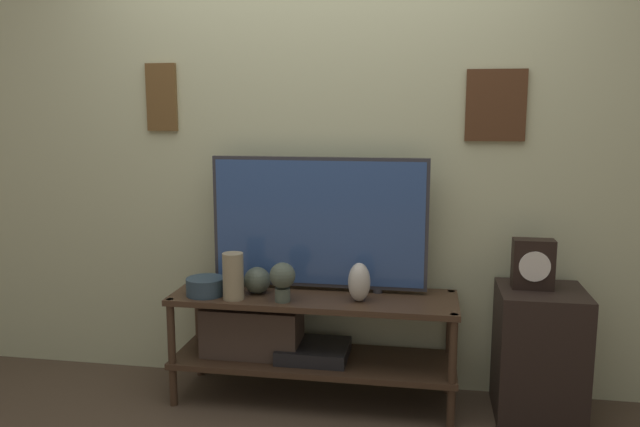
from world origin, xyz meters
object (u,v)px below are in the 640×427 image
(vase_round_glass, at_px, (257,280))
(mantel_clock, at_px, (533,264))
(decorative_bust, at_px, (282,279))
(vase_wide_bowl, at_px, (206,286))
(vase_urn_stoneware, at_px, (359,282))
(television, at_px, (319,223))
(vase_tall_ceramic, at_px, (233,276))

(vase_round_glass, bearing_deg, mantel_clock, 2.37)
(vase_round_glass, height_order, decorative_bust, decorative_bust)
(vase_wide_bowl, bearing_deg, vase_urn_stoneware, 1.85)
(mantel_clock, bearing_deg, television, 176.77)
(vase_wide_bowl, height_order, vase_tall_ceramic, vase_tall_ceramic)
(vase_urn_stoneware, relative_size, vase_wide_bowl, 0.98)
(vase_round_glass, relative_size, decorative_bust, 0.70)
(vase_tall_ceramic, xyz_separation_m, decorative_bust, (0.25, 0.00, -0.00))
(vase_wide_bowl, distance_m, mantel_clock, 1.63)
(vase_tall_ceramic, distance_m, mantel_clock, 1.47)
(vase_wide_bowl, xyz_separation_m, vase_round_glass, (0.25, 0.07, 0.03))
(decorative_bust, bearing_deg, vase_tall_ceramic, -179.86)
(television, height_order, vase_round_glass, television)
(television, bearing_deg, vase_wide_bowl, -161.61)
(mantel_clock, bearing_deg, decorative_bust, -171.93)
(decorative_bust, xyz_separation_m, mantel_clock, (1.21, 0.17, 0.08))
(vase_tall_ceramic, height_order, decorative_bust, vase_tall_ceramic)
(television, bearing_deg, decorative_bust, -121.48)
(television, distance_m, vase_urn_stoneware, 0.38)
(vase_tall_ceramic, xyz_separation_m, mantel_clock, (1.46, 0.17, 0.08))
(vase_tall_ceramic, bearing_deg, mantel_clock, 6.71)
(decorative_bust, distance_m, mantel_clock, 1.22)
(decorative_bust, relative_size, mantel_clock, 0.81)
(decorative_bust, height_order, mantel_clock, mantel_clock)
(vase_urn_stoneware, bearing_deg, vase_wide_bowl, -178.15)
(vase_tall_ceramic, bearing_deg, vase_round_glass, 51.60)
(vase_round_glass, xyz_separation_m, decorative_bust, (0.16, -0.11, 0.05))
(vase_wide_bowl, bearing_deg, vase_tall_ceramic, -15.91)
(vase_round_glass, bearing_deg, vase_tall_ceramic, -128.40)
(vase_urn_stoneware, distance_m, vase_wide_bowl, 0.79)
(television, distance_m, vase_wide_bowl, 0.67)
(vase_urn_stoneware, distance_m, vase_round_glass, 0.54)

